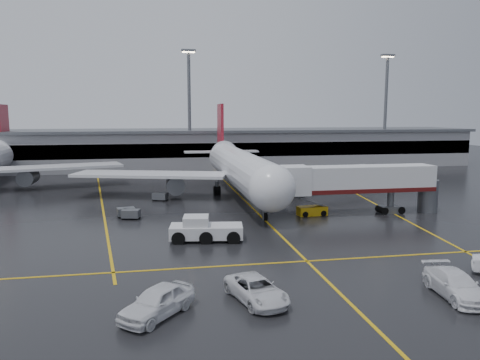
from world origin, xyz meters
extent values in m
plane|color=black|center=(0.00, 0.00, 0.00)|extent=(220.00, 220.00, 0.00)
cube|color=gold|center=(0.00, 0.00, 0.01)|extent=(0.25, 90.00, 0.02)
cube|color=gold|center=(0.00, -22.00, 0.01)|extent=(60.00, 0.25, 0.02)
cube|color=gold|center=(-20.00, 10.00, 0.01)|extent=(9.99, 69.35, 0.02)
cube|color=gold|center=(18.00, 10.00, 0.01)|extent=(7.57, 69.64, 0.02)
cube|color=gray|center=(0.00, 48.00, 4.00)|extent=(120.00, 18.00, 8.00)
cube|color=black|center=(0.00, 39.20, 4.50)|extent=(120.00, 0.40, 3.00)
cube|color=#595B60|center=(0.00, 48.00, 8.30)|extent=(122.00, 19.00, 0.60)
cylinder|color=#595B60|center=(-5.00, 42.00, 12.50)|extent=(0.70, 0.70, 25.00)
cube|color=#595B60|center=(-5.00, 42.00, 25.20)|extent=(3.00, 1.20, 0.50)
cube|color=#FFE5B2|center=(-5.00, 42.00, 24.90)|extent=(2.60, 0.90, 0.20)
cylinder|color=#595B60|center=(40.00, 42.00, 12.50)|extent=(0.70, 0.70, 25.00)
cube|color=#595B60|center=(40.00, 42.00, 25.20)|extent=(3.00, 1.20, 0.50)
cube|color=#FFE5B2|center=(40.00, 42.00, 24.90)|extent=(2.60, 0.90, 0.20)
cylinder|color=silver|center=(0.00, 8.00, 4.20)|extent=(5.20, 36.00, 5.20)
sphere|color=silver|center=(0.00, -10.00, 4.20)|extent=(5.20, 5.20, 5.20)
cone|color=silver|center=(0.00, 29.00, 4.80)|extent=(4.94, 8.00, 4.94)
cube|color=maroon|center=(0.00, 30.00, 9.70)|extent=(0.50, 5.50, 8.50)
cube|color=silver|center=(0.00, 29.00, 5.00)|extent=(14.00, 3.00, 0.25)
cube|color=silver|center=(-13.00, 10.00, 3.40)|extent=(22.80, 11.83, 0.40)
cube|color=silver|center=(13.00, 10.00, 3.40)|extent=(22.80, 11.83, 0.40)
cylinder|color=#595B60|center=(-9.50, 9.00, 2.00)|extent=(2.60, 4.50, 2.60)
cylinder|color=#595B60|center=(9.50, 9.00, 2.00)|extent=(2.60, 4.50, 2.60)
cylinder|color=#595B60|center=(0.00, -7.00, 1.00)|extent=(0.56, 0.56, 2.00)
cylinder|color=#595B60|center=(-3.20, 11.00, 1.00)|extent=(0.56, 0.56, 2.00)
cylinder|color=#595B60|center=(3.20, 11.00, 1.00)|extent=(0.56, 0.56, 2.00)
cylinder|color=black|center=(0.00, -7.00, 0.45)|extent=(0.40, 1.10, 1.10)
cylinder|color=black|center=(-3.20, 11.00, 0.55)|extent=(1.00, 1.40, 1.40)
cylinder|color=black|center=(3.20, 11.00, 0.55)|extent=(1.00, 1.40, 1.40)
cone|color=silver|center=(-42.00, 41.00, 4.80)|extent=(4.94, 8.00, 4.94)
cube|color=maroon|center=(-42.00, 42.00, 9.70)|extent=(0.50, 5.50, 8.50)
cube|color=silver|center=(-42.00, 41.00, 5.00)|extent=(14.00, 3.00, 0.25)
cube|color=silver|center=(-29.00, 22.00, 3.40)|extent=(22.80, 11.83, 0.40)
cylinder|color=#595B60|center=(-32.50, 21.00, 2.00)|extent=(2.60, 4.50, 2.60)
cube|color=silver|center=(12.00, -6.00, 4.40)|extent=(18.00, 3.20, 3.00)
cube|color=#4B0E0E|center=(12.00, -6.00, 3.10)|extent=(18.00, 3.30, 0.50)
cube|color=silver|center=(3.80, -6.00, 4.40)|extent=(3.00, 3.40, 3.30)
cylinder|color=#595B60|center=(16.00, -6.00, 1.50)|extent=(0.80, 0.80, 3.00)
cube|color=#595B60|center=(16.00, -6.00, 0.45)|extent=(2.60, 1.60, 0.90)
cylinder|color=#595B60|center=(21.00, -6.00, 2.00)|extent=(2.40, 2.40, 4.00)
cylinder|color=black|center=(14.90, -6.00, 0.45)|extent=(0.90, 1.80, 0.90)
cylinder|color=black|center=(17.10, -6.00, 0.45)|extent=(0.90, 1.80, 0.90)
cube|color=silver|center=(-7.49, -14.18, 0.89)|extent=(7.23, 3.68, 1.19)
cube|color=silver|center=(-8.47, -14.05, 1.88)|extent=(2.67, 2.67, 0.99)
cube|color=black|center=(-8.47, -14.05, 1.88)|extent=(2.40, 2.40, 0.89)
cylinder|color=black|center=(-10.04, -13.83, 0.54)|extent=(1.67, 3.11, 1.28)
cylinder|color=black|center=(-7.49, -14.18, 0.54)|extent=(1.67, 3.11, 1.28)
cylinder|color=black|center=(-4.94, -14.53, 0.54)|extent=(1.67, 3.11, 1.28)
cube|color=gold|center=(6.20, -5.37, 0.54)|extent=(3.64, 1.76, 1.08)
cube|color=#595B60|center=(6.20, -5.37, 1.57)|extent=(3.46, 1.16, 1.23)
cylinder|color=black|center=(5.03, -5.47, 0.29)|extent=(0.82, 1.72, 0.69)
cylinder|color=black|center=(7.37, -5.27, 0.29)|extent=(0.82, 1.72, 0.69)
imported|color=silver|center=(-5.84, -29.21, 0.77)|extent=(3.94, 6.01, 1.54)
imported|color=white|center=(7.32, -30.87, 0.84)|extent=(2.91, 6.02, 1.69)
imported|color=white|center=(-12.17, -30.34, 0.92)|extent=(5.16, 5.48, 1.83)
cube|color=#595B60|center=(-15.13, -3.64, 0.65)|extent=(2.25, 1.73, 0.90)
cylinder|color=black|center=(-16.02, -3.94, 0.18)|extent=(0.40, 0.20, 0.40)
cylinder|color=black|center=(-14.47, -4.31, 0.18)|extent=(0.40, 0.20, 0.40)
cylinder|color=black|center=(-15.79, -2.96, 0.18)|extent=(0.40, 0.20, 0.40)
cylinder|color=black|center=(-14.23, -3.34, 0.18)|extent=(0.40, 0.20, 0.40)
cube|color=#595B60|center=(-15.76, -2.44, 0.65)|extent=(2.22, 1.67, 0.90)
cylinder|color=black|center=(-16.45, -3.09, 0.18)|extent=(0.40, 0.20, 0.40)
cylinder|color=black|center=(-14.88, -2.77, 0.18)|extent=(0.40, 0.20, 0.40)
cylinder|color=black|center=(-16.65, -2.11, 0.18)|extent=(0.40, 0.20, 0.40)
cylinder|color=black|center=(-15.08, -1.79, 0.18)|extent=(0.40, 0.20, 0.40)
cube|color=#595B60|center=(-11.70, 7.36, 0.65)|extent=(2.34, 1.96, 0.90)
cylinder|color=black|center=(-12.63, 7.20, 0.18)|extent=(0.40, 0.20, 0.40)
cylinder|color=black|center=(-11.15, 6.60, 0.18)|extent=(0.40, 0.20, 0.40)
cylinder|color=black|center=(-12.25, 8.13, 0.18)|extent=(0.40, 0.20, 0.40)
cylinder|color=black|center=(-10.77, 7.52, 0.18)|extent=(0.40, 0.20, 0.40)
camera|label=1|loc=(-11.94, -56.93, 12.05)|focal=34.31mm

